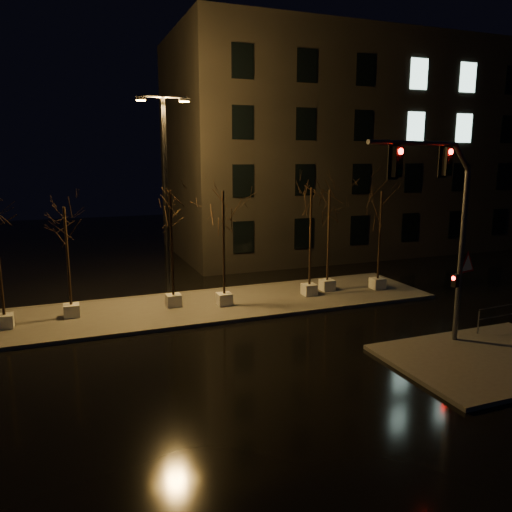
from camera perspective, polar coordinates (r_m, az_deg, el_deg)
name	(u,v)px	position (r m, az deg, el deg)	size (l,w,h in m)	color
ground	(251,354)	(18.00, -0.57, -11.15)	(90.00, 90.00, 0.00)	black
median	(206,306)	(23.37, -5.75, -5.70)	(22.00, 5.00, 0.15)	#4B4843
sidewalk_corner	(491,359)	(19.22, 25.32, -10.55)	(7.00, 5.00, 0.15)	#4B4843
building	(341,149)	(39.01, 9.69, 12.01)	(25.00, 12.00, 15.00)	black
tree_1	(66,232)	(22.10, -20.92, 2.55)	(1.80, 1.80, 4.81)	beige
tree_2	(171,217)	(22.45, -9.71, 4.47)	(1.80, 1.80, 5.44)	beige
tree_3	(223,217)	(22.38, -3.76, 4.48)	(1.80, 1.80, 5.38)	beige
tree_4	(311,212)	(24.15, 6.30, 5.01)	(1.80, 1.80, 5.42)	beige
tree_5	(329,213)	(25.18, 8.35, 4.91)	(1.80, 1.80, 5.25)	beige
tree_6	(381,213)	(26.02, 14.08, 4.74)	(1.80, 1.80, 5.16)	beige
traffic_signal_mast	(444,215)	(18.36, 20.73, 4.36)	(5.78, 1.39, 7.21)	#525459
streetlight_main	(166,188)	(22.80, -10.25, 7.70)	(2.33, 0.49, 9.31)	black
guard_rail_a	(500,314)	(21.97, 26.09, -5.97)	(2.27, 0.15, 0.98)	#525459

